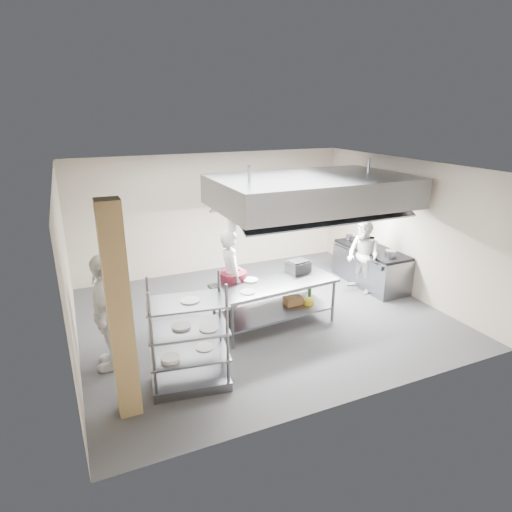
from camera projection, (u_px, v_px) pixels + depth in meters
name	position (u px, v px, depth m)	size (l,w,h in m)	color
floor	(262.00, 315.00, 8.75)	(7.00, 7.00, 0.00)	#28282A
ceiling	(263.00, 167.00, 7.78)	(7.00, 7.00, 0.00)	silver
wall_back	(213.00, 213.00, 10.86)	(7.00, 7.00, 0.00)	#B2A38E
wall_left	(66.00, 272.00, 6.92)	(6.00, 6.00, 0.00)	#B2A38E
wall_right	(404.00, 227.00, 9.60)	(6.00, 6.00, 0.00)	#B2A38E
column	(120.00, 314.00, 5.51)	(0.30, 0.30, 3.00)	tan
exhaust_hood	(312.00, 191.00, 8.81)	(4.00, 2.50, 0.60)	gray
hood_strip_a	(272.00, 210.00, 8.57)	(1.60, 0.12, 0.04)	white
hood_strip_b	(347.00, 203.00, 9.26)	(1.60, 0.12, 0.04)	white
wall_shelf	(279.00, 208.00, 11.41)	(1.50, 0.28, 0.04)	gray
island	(275.00, 303.00, 8.23)	(2.35, 0.98, 0.91)	slate
island_worktop	(275.00, 283.00, 8.09)	(2.35, 0.98, 0.06)	gray
island_undershelf	(275.00, 311.00, 8.28)	(2.16, 0.88, 0.04)	gray
pass_rack	(189.00, 335.00, 6.27)	(1.15, 0.67, 1.72)	slate
cooking_range	(370.00, 267.00, 10.22)	(0.80, 2.00, 0.84)	slate
range_top	(372.00, 249.00, 10.08)	(0.78, 1.96, 0.06)	black
chef_head	(231.00, 277.00, 8.24)	(0.69, 0.45, 1.88)	white
chef_line	(363.00, 256.00, 9.64)	(0.83, 0.65, 1.72)	white
chef_plating	(106.00, 312.00, 6.75)	(1.13, 0.47, 1.92)	white
griddle	(298.00, 267.00, 8.56)	(0.43, 0.33, 0.21)	slate
wicker_basket	(293.00, 300.00, 8.50)	(0.35, 0.24, 0.15)	#986A3D
stockpot	(367.00, 245.00, 9.99)	(0.29, 0.29, 0.20)	gray
plate_stack	(190.00, 353.00, 6.37)	(0.28, 0.28, 0.05)	white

